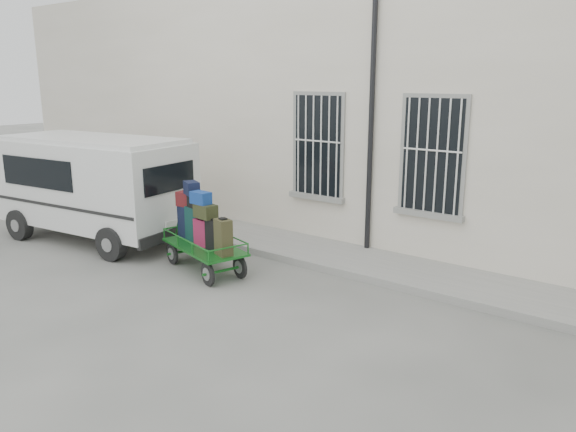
% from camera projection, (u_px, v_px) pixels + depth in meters
% --- Properties ---
extents(ground, '(80.00, 80.00, 0.00)m').
position_uv_depth(ground, '(243.00, 282.00, 10.49)').
color(ground, '#61615D').
rests_on(ground, ground).
extents(building, '(24.00, 5.15, 6.00)m').
position_uv_depth(building, '(389.00, 108.00, 14.00)').
color(building, beige).
rests_on(building, ground).
extents(sidewalk, '(24.00, 1.70, 0.15)m').
position_uv_depth(sidewalk, '(312.00, 251.00, 12.16)').
color(sidewalk, gray).
rests_on(sidewalk, ground).
extents(luggage_cart, '(2.38, 1.42, 1.73)m').
position_uv_depth(luggage_cart, '(202.00, 228.00, 11.01)').
color(luggage_cart, black).
rests_on(luggage_cart, ground).
extents(van, '(4.99, 2.63, 2.41)m').
position_uv_depth(van, '(94.00, 182.00, 13.01)').
color(van, silver).
rests_on(van, ground).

